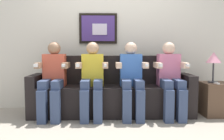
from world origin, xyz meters
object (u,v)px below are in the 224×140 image
Objects in this scene: person_leftmost at (53,77)px; person_left_center at (92,76)px; couch at (112,94)px; person_rightmost at (170,76)px; side_table_right at (215,99)px; person_right_center at (132,76)px; spare_remote_on_table at (217,83)px; table_lamp at (214,59)px.

person_left_center is at bearing 0.00° from person_leftmost.
couch is 0.92m from person_rightmost.
person_left_center is 2.22× the size of side_table_right.
person_right_center is 0.57m from person_rightmost.
couch is 1.55m from spare_remote_on_table.
person_leftmost is at bearing 180.00° from person_left_center.
person_leftmost is at bearing -168.88° from couch.
person_leftmost is at bearing -179.98° from person_right_center.
side_table_right is (0.71, 0.06, -0.36)m from person_rightmost.
side_table_right is (2.43, 0.06, -0.36)m from person_leftmost.
table_lamp is at bearing 2.02° from person_left_center.
table_lamp is (1.81, 0.06, 0.25)m from person_left_center.
person_left_center reaches higher than table_lamp.
table_lamp is at bearing 5.49° from person_rightmost.
person_rightmost is 0.71m from table_lamp.
spare_remote_on_table is (1.24, -0.06, -0.10)m from person_right_center.
person_left_center is at bearing -179.95° from person_right_center.
person_leftmost and person_rightmost have the same top height.
person_leftmost and person_left_center have the same top height.
spare_remote_on_table reaches higher than side_table_right.
spare_remote_on_table is (0.66, -0.06, -0.10)m from person_rightmost.
person_rightmost is at bearing 175.18° from spare_remote_on_table.
person_left_center is 8.54× the size of spare_remote_on_table.
couch is 2.19× the size of person_right_center.
person_right_center is (0.29, -0.17, 0.29)m from couch.
side_table_right is (1.28, 0.06, -0.36)m from person_right_center.
table_lamp is at bearing 2.93° from person_right_center.
person_rightmost reaches higher than side_table_right.
spare_remote_on_table is (-0.00, -0.12, -0.35)m from table_lamp.
table_lamp is 0.37m from spare_remote_on_table.
person_leftmost is at bearing 178.65° from spare_remote_on_table.
person_left_center is 1.00× the size of person_rightmost.
table_lamp is at bearing 1.53° from person_leftmost.
person_rightmost is at bearing -11.13° from couch.
couch is 2.19× the size of person_leftmost.
person_rightmost is (1.15, 0.00, 0.00)m from person_left_center.
couch is at bearing 176.08° from side_table_right.
spare_remote_on_table is at bearing -4.82° from person_rightmost.
person_left_center and person_right_center have the same top height.
person_right_center is at bearing -30.42° from couch.
person_leftmost is 2.45m from side_table_right.
table_lamp is (1.52, -0.11, 0.55)m from couch.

